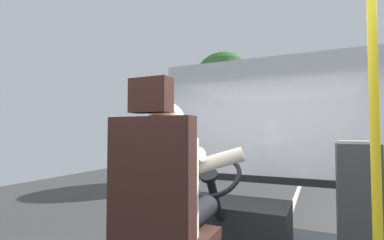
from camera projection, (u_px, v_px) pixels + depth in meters
name	position (u px, v px, depth m)	size (l,w,h in m)	color
ground	(301.00, 184.00, 9.73)	(18.00, 44.00, 0.06)	#3A3A3A
driver_seat	(160.00, 221.00, 1.51)	(0.48, 0.48, 1.34)	black
bus_driver	(170.00, 184.00, 1.62)	(0.78, 0.62, 0.75)	black
steering_console	(229.00, 221.00, 2.63)	(1.10, 1.04, 0.88)	black
handrail_pole	(375.00, 135.00, 1.36)	(0.04, 0.04, 2.10)	yellow
fare_box	(359.00, 212.00, 1.97)	(0.27, 0.24, 1.00)	#333338
windshield_panel	(261.00, 133.00, 3.28)	(2.50, 0.08, 1.48)	silver
street_tree	(224.00, 83.00, 11.32)	(2.45, 2.45, 5.04)	#4C3828
shop_building	(384.00, 107.00, 16.76)	(11.09, 4.12, 6.59)	#BCB29E
parked_car_silver	(383.00, 148.00, 18.81)	(1.97, 4.42, 1.41)	silver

